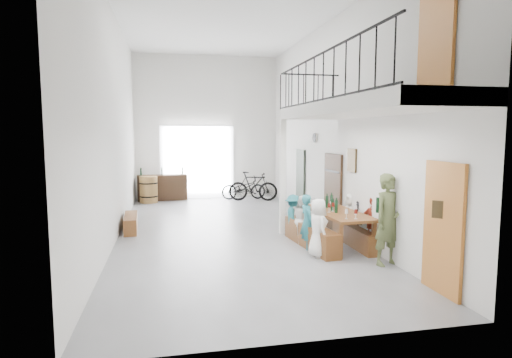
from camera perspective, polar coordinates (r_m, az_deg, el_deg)
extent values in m
plane|color=slate|center=(11.15, -3.60, -7.01)|extent=(12.00, 12.00, 0.00)
plane|color=silver|center=(16.82, -6.54, 6.85)|extent=(5.50, 0.00, 5.50)
plane|color=silver|center=(4.99, 5.96, 8.50)|extent=(5.50, 0.00, 5.50)
plane|color=silver|center=(10.83, -18.37, 6.96)|extent=(0.00, 12.00, 12.00)
plane|color=silver|center=(11.57, 10.03, 7.11)|extent=(0.00, 12.00, 12.00)
plane|color=white|center=(11.25, -3.80, 21.40)|extent=(12.00, 12.00, 0.00)
cube|color=white|center=(16.77, -7.82, 2.22)|extent=(2.80, 0.08, 2.80)
cube|color=#AF6728|center=(7.36, 23.66, -6.07)|extent=(0.06, 0.95, 2.10)
cube|color=#342211|center=(11.37, 10.19, -1.72)|extent=(0.06, 1.10, 2.00)
cube|color=#2F3A2F|center=(13.99, 5.94, -0.18)|extent=(0.06, 0.80, 2.00)
cube|color=#AF6728|center=(7.69, 22.89, 17.37)|extent=(0.06, 0.90, 1.95)
cube|color=#382B16|center=(10.28, 12.66, 2.44)|extent=(0.04, 0.45, 0.55)
cylinder|color=white|center=(12.68, 7.83, 5.48)|extent=(0.04, 0.28, 0.28)
cube|color=white|center=(8.34, 13.41, 9.15)|extent=(1.50, 5.60, 0.25)
cube|color=black|center=(8.17, 8.75, 16.23)|extent=(0.03, 5.60, 0.03)
cube|color=black|center=(8.07, 8.65, 10.42)|extent=(0.03, 5.60, 0.03)
cube|color=black|center=(11.00, 7.25, 13.63)|extent=(1.50, 0.03, 0.03)
cube|color=white|center=(10.74, 3.58, 0.25)|extent=(0.14, 0.14, 2.88)
cube|color=brown|center=(9.77, 10.89, -4.45)|extent=(0.98, 2.20, 0.06)
cube|color=brown|center=(8.88, 11.21, -8.14)|extent=(0.08, 0.08, 0.73)
cube|color=brown|center=(9.22, 15.42, -7.72)|extent=(0.08, 0.08, 0.73)
cube|color=brown|center=(10.54, 6.86, -5.79)|extent=(0.08, 0.08, 0.73)
cube|color=brown|center=(10.83, 10.54, -5.53)|extent=(0.08, 0.08, 0.73)
cube|color=brown|center=(9.70, 7.30, -7.51)|extent=(0.58, 2.27, 0.52)
cube|color=brown|center=(9.98, 12.93, -7.43)|extent=(0.26, 1.93, 0.44)
cylinder|color=black|center=(9.79, 10.14, -3.19)|extent=(0.07, 0.07, 0.35)
cylinder|color=black|center=(10.19, 9.45, -2.82)|extent=(0.07, 0.07, 0.35)
cylinder|color=black|center=(9.57, 10.66, -3.42)|extent=(0.07, 0.07, 0.35)
cylinder|color=black|center=(10.35, 10.05, -2.69)|extent=(0.07, 0.07, 0.35)
cube|color=brown|center=(11.68, -16.35, -5.63)|extent=(0.39, 1.47, 0.41)
cylinder|color=brown|center=(16.08, -14.12, -1.37)|extent=(0.64, 0.64, 0.96)
cylinder|color=black|center=(16.11, -14.10, -2.22)|extent=(0.66, 0.66, 0.05)
cylinder|color=black|center=(16.05, -14.15, -0.52)|extent=(0.66, 0.66, 0.05)
cube|color=#342211|center=(16.54, -12.38, -1.12)|extent=(1.86, 0.64, 0.96)
cylinder|color=black|center=(16.47, -15.09, 0.96)|extent=(0.06, 0.06, 0.28)
cylinder|color=black|center=(16.46, -12.43, 1.03)|extent=(0.06, 0.06, 0.28)
cylinder|color=black|center=(16.58, -9.80, 1.12)|extent=(0.06, 0.06, 0.28)
imported|color=white|center=(8.91, 8.27, -6.47)|extent=(0.42, 0.61, 1.21)
imported|color=#236C75|center=(9.47, 6.84, -5.68)|extent=(0.32, 0.46, 1.21)
imported|color=white|center=(9.99, 6.30, -5.35)|extent=(0.48, 0.58, 1.10)
imported|color=#236C75|center=(10.40, 4.96, -4.99)|extent=(0.48, 0.73, 1.06)
imported|color=#A02E1B|center=(9.64, 15.32, -5.73)|extent=(0.53, 0.75, 1.18)
imported|color=black|center=(10.23, 13.81, -5.51)|extent=(0.59, 0.98, 1.01)
imported|color=white|center=(10.60, 12.57, -4.82)|extent=(0.35, 0.54, 1.09)
imported|color=#4F5A32|center=(8.62, 17.23, -5.19)|extent=(0.75, 0.60, 1.78)
imported|color=#1F5219|center=(11.96, 7.96, -5.22)|extent=(0.36, 0.32, 0.39)
imported|color=black|center=(16.40, -1.67, -1.17)|extent=(1.69, 0.61, 0.89)
imported|color=black|center=(15.99, -0.40, -0.98)|extent=(1.90, 0.98, 1.10)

